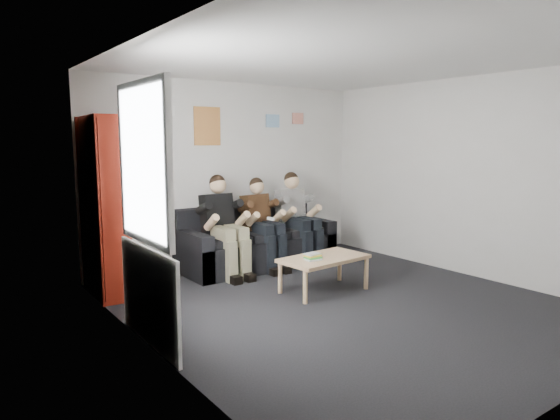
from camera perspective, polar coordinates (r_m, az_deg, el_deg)
name	(u,v)px	position (r m, az deg, el deg)	size (l,w,h in m)	color
room_shell	(346,186)	(5.56, 7.59, 2.76)	(5.00, 5.00, 5.00)	black
sofa	(256,244)	(7.41, -2.77, -3.95)	(2.29, 0.94, 0.89)	black
bookshelf	(104,207)	(6.28, -19.43, 0.36)	(0.32, 0.96, 2.13)	maroon
coffee_table	(324,261)	(6.17, 5.05, -5.82)	(1.08, 0.60, 0.43)	tan
game_cases	(313,257)	(6.02, 3.77, -5.34)	(0.24, 0.22, 0.06)	silver
person_left	(225,226)	(6.85, -6.33, -1.83)	(0.42, 0.90, 1.38)	black
person_middle	(263,223)	(7.18, -1.90, -1.53)	(0.39, 0.83, 1.31)	#52331B
person_right	(299,218)	(7.55, 2.14, -0.91)	(0.41, 0.89, 1.37)	white
radiator	(157,306)	(4.77, -13.91, -10.56)	(0.10, 0.64, 0.60)	white
window	(146,233)	(4.58, -15.05, -2.60)	(0.05, 1.30, 2.36)	white
poster_large	(207,126)	(7.35, -8.32, 9.46)	(0.42, 0.01, 0.55)	gold
poster_blue	(273,121)	(7.95, -0.85, 10.14)	(0.25, 0.01, 0.20)	#449FE9
poster_pink	(298,119)	(8.25, 2.05, 10.41)	(0.22, 0.01, 0.18)	#B63993
poster_sign	(168,111)	(7.10, -12.73, 11.03)	(0.20, 0.01, 0.14)	white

